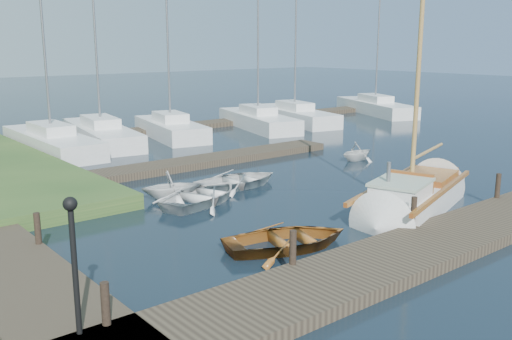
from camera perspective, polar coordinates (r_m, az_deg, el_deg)
ground at (r=18.64m, az=0.00°, el=-3.60°), size 160.00×160.00×0.00m
near_dock at (r=14.68m, az=15.11°, el=-7.98°), size 18.00×2.20×0.30m
far_dock at (r=24.86m, az=-5.90°, el=0.80°), size 14.00×1.60×0.30m
pontoon at (r=37.05m, az=-3.65°, el=4.71°), size 30.00×1.60×0.30m
mooring_post_0 at (r=10.66m, az=-14.82°, el=-12.80°), size 0.16×0.16×0.80m
mooring_post_1 at (r=12.96m, az=3.71°, el=-7.72°), size 0.16×0.16×0.80m
mooring_post_2 at (r=16.22m, az=15.49°, el=-3.98°), size 0.16×0.16×0.80m
mooring_post_3 at (r=19.96m, az=23.04°, el=-1.46°), size 0.16×0.16×0.80m
mooring_post_4 at (r=15.22m, az=-21.00°, el=-5.46°), size 0.16×0.16×0.80m
lamp_post at (r=10.04m, az=-17.81°, el=-7.36°), size 0.24×0.24×2.44m
sailboat at (r=18.97m, az=15.53°, el=-2.71°), size 7.41×4.07×9.83m
dinghy at (r=14.83m, az=3.19°, el=-6.51°), size 3.92×3.29×0.70m
tender_a at (r=19.03m, az=-5.30°, el=-2.19°), size 4.12×3.52×0.72m
tender_b at (r=19.60m, az=-8.46°, el=-1.32°), size 2.46×2.28×1.06m
tender_c at (r=21.04m, az=-1.79°, el=-0.77°), size 3.41×2.52×0.68m
tender_d at (r=26.18m, az=10.10°, el=1.99°), size 1.83×1.58×0.95m
marina_boat_0 at (r=29.53m, az=-19.77°, el=2.80°), size 2.27×8.50×10.55m
marina_boat_1 at (r=31.41m, az=-15.25°, el=3.63°), size 3.58×8.85×9.56m
marina_boat_2 at (r=32.54m, az=-8.54°, el=4.27°), size 3.58×7.21×10.73m
marina_boat_4 at (r=35.71m, az=0.20°, el=5.13°), size 4.31×8.42×11.65m
marina_boat_5 at (r=38.26m, az=3.88°, el=5.60°), size 4.09×8.58×11.35m
marina_boat_7 at (r=44.25m, az=11.82°, el=6.29°), size 5.54×9.20×10.67m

